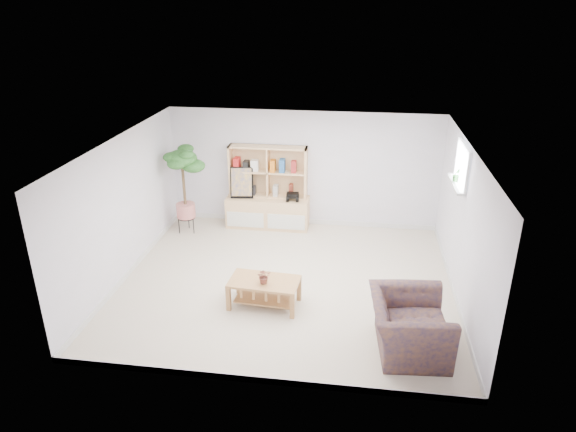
# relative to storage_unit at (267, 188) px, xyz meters

# --- Properties ---
(floor) EXTENTS (5.50, 5.00, 0.01)m
(floor) POSITION_rel_storage_unit_xyz_m (0.71, -2.24, -0.85)
(floor) COLOR beige
(floor) RESTS_ON ground
(ceiling) EXTENTS (5.50, 5.00, 0.01)m
(ceiling) POSITION_rel_storage_unit_xyz_m (0.71, -2.24, 1.55)
(ceiling) COLOR white
(ceiling) RESTS_ON walls
(walls) EXTENTS (5.51, 5.01, 2.40)m
(walls) POSITION_rel_storage_unit_xyz_m (0.71, -2.24, 0.35)
(walls) COLOR silver
(walls) RESTS_ON floor
(baseboard) EXTENTS (5.50, 5.00, 0.10)m
(baseboard) POSITION_rel_storage_unit_xyz_m (0.71, -2.24, -0.80)
(baseboard) COLOR silver
(baseboard) RESTS_ON floor
(window) EXTENTS (0.10, 0.98, 0.68)m
(window) POSITION_rel_storage_unit_xyz_m (3.44, -1.64, 1.15)
(window) COLOR silver
(window) RESTS_ON walls
(window_sill) EXTENTS (0.14, 1.00, 0.04)m
(window_sill) POSITION_rel_storage_unit_xyz_m (3.38, -1.64, 0.83)
(window_sill) COLOR silver
(window_sill) RESTS_ON walls
(storage_unit) EXTENTS (1.70, 0.57, 1.70)m
(storage_unit) POSITION_rel_storage_unit_xyz_m (0.00, 0.00, 0.00)
(storage_unit) COLOR tan
(storage_unit) RESTS_ON floor
(poster) EXTENTS (0.48, 0.16, 0.65)m
(poster) POSITION_rel_storage_unit_xyz_m (-0.52, -0.07, 0.11)
(poster) COLOR yellow
(poster) RESTS_ON storage_unit
(toy_truck) EXTENTS (0.37, 0.27, 0.19)m
(toy_truck) POSITION_rel_storage_unit_xyz_m (0.53, -0.09, -0.12)
(toy_truck) COLOR black
(toy_truck) RESTS_ON storage_unit
(coffee_table) EXTENTS (1.11, 0.66, 0.44)m
(coffee_table) POSITION_rel_storage_unit_xyz_m (0.47, -2.98, -0.63)
(coffee_table) COLOR #A2774F
(coffee_table) RESTS_ON floor
(table_plant) EXTENTS (0.25, 0.23, 0.24)m
(table_plant) POSITION_rel_storage_unit_xyz_m (0.48, -3.05, -0.29)
(table_plant) COLOR #156123
(table_plant) RESTS_ON coffee_table
(floor_tree) EXTENTS (0.87, 0.87, 1.80)m
(floor_tree) POSITION_rel_storage_unit_xyz_m (-1.59, -0.51, 0.05)
(floor_tree) COLOR #1A4318
(floor_tree) RESTS_ON floor
(armchair) EXTENTS (1.11, 1.25, 0.87)m
(armchair) POSITION_rel_storage_unit_xyz_m (2.59, -3.79, -0.41)
(armchair) COLOR #1D1F42
(armchair) RESTS_ON floor
(sill_plant) EXTENTS (0.16, 0.14, 0.23)m
(sill_plant) POSITION_rel_storage_unit_xyz_m (3.38, -1.57, 0.97)
(sill_plant) COLOR #1A4318
(sill_plant) RESTS_ON window_sill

